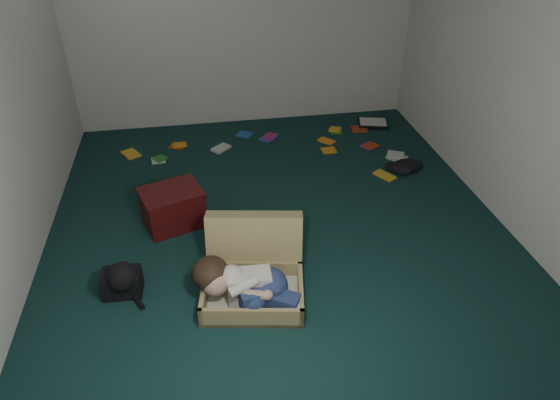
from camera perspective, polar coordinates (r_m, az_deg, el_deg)
name	(u,v)px	position (r m, az deg, el deg)	size (l,w,h in m)	color
floor	(277,223)	(4.50, -0.33, -2.67)	(4.50, 4.50, 0.00)	#102D2B
wall_back	(243,14)	(6.02, -4.24, 20.43)	(4.50, 4.50, 0.00)	silver
wall_front	(374,291)	(2.00, 10.67, -10.22)	(4.50, 4.50, 0.00)	silver
wall_right	(518,70)	(4.63, 25.54, 13.29)	(4.50, 4.50, 0.00)	silver
suitcase	(254,272)	(3.76, -3.03, -8.17)	(0.84, 0.83, 0.54)	tan
person	(245,284)	(3.60, -4.01, -9.59)	(0.76, 0.48, 0.33)	silver
maroon_bin	(173,207)	(4.50, -12.16, -0.83)	(0.61, 0.54, 0.35)	#3F0D0E
backpack	(122,282)	(3.94, -17.63, -8.91)	(0.35, 0.28, 0.21)	black
clothing_pile	(408,166)	(5.41, 14.47, 3.79)	(0.43, 0.35, 0.14)	black
paper_tray	(373,123)	(6.38, 10.56, 8.61)	(0.41, 0.35, 0.05)	black
book_scatter	(285,146)	(5.76, 0.58, 6.14)	(3.08, 1.44, 0.02)	gold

